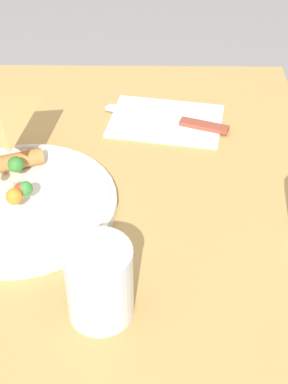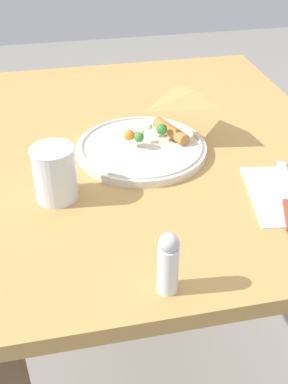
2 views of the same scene
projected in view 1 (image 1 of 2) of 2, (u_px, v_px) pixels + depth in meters
name	position (u px, v px, depth m)	size (l,w,h in m)	color
dining_table	(11.00, 248.00, 0.92)	(0.94, 0.75, 0.72)	tan
plate_pizza	(20.00, 199.00, 0.80)	(0.26, 0.26, 0.05)	silver
milk_glass	(99.00, 283.00, 0.64)	(0.08, 0.08, 0.10)	white
napkin_folded	(166.00, 121.00, 0.97)	(0.20, 0.16, 0.00)	white
butter_knife	(173.00, 120.00, 0.97)	(0.21, 0.09, 0.01)	#99422D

